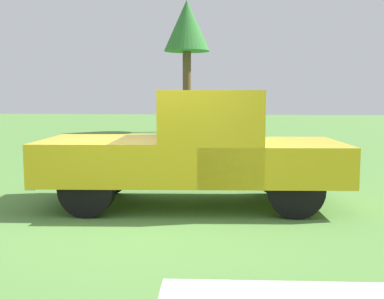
{
  "coord_description": "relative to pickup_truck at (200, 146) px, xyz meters",
  "views": [
    {
      "loc": [
        1.13,
        -6.52,
        1.73
      ],
      "look_at": [
        0.37,
        0.78,
        0.9
      ],
      "focal_mm": 43.26,
      "sensor_mm": 36.0,
      "label": 1
    }
  ],
  "objects": [
    {
      "name": "tree_back_left",
      "position": [
        -2.02,
        15.78,
        4.12
      ],
      "size": [
        2.26,
        2.26,
        6.48
      ],
      "color": "brown",
      "rests_on": "ground_plane"
    },
    {
      "name": "ground_plane",
      "position": [
        -0.49,
        -0.79,
        -0.95
      ],
      "size": [
        80.0,
        80.0,
        0.0
      ],
      "primitive_type": "plane",
      "color": "#54843D"
    },
    {
      "name": "pickup_truck",
      "position": [
        0.0,
        0.0,
        0.0
      ],
      "size": [
        4.85,
        2.26,
        1.83
      ],
      "rotation": [
        0.0,
        0.0,
        3.22
      ],
      "color": "black",
      "rests_on": "ground_plane"
    }
  ]
}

